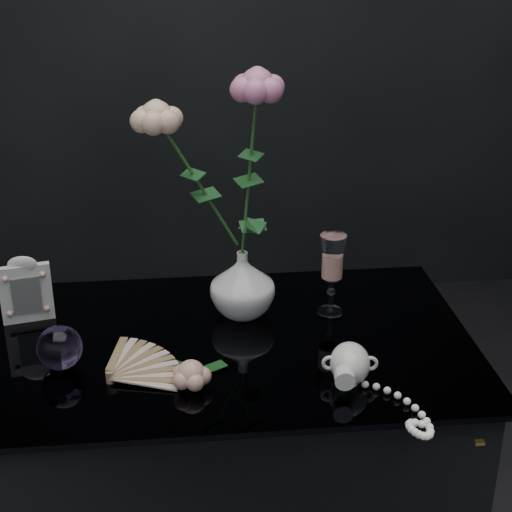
{
  "coord_description": "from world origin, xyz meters",
  "views": [
    {
      "loc": [
        -0.03,
        -1.25,
        1.53
      ],
      "look_at": [
        0.11,
        0.08,
        0.92
      ],
      "focal_mm": 55.0,
      "sensor_mm": 36.0,
      "label": 1
    }
  ],
  "objects_px": {
    "paperweight": "(60,348)",
    "pearl_jar": "(350,362)",
    "picture_frame": "(26,289)",
    "loose_rose": "(191,374)",
    "vase": "(242,284)",
    "wine_glass": "(332,275)"
  },
  "relations": [
    {
      "from": "paperweight",
      "to": "wine_glass",
      "type": "bearing_deg",
      "value": 16.35
    },
    {
      "from": "vase",
      "to": "loose_rose",
      "type": "height_order",
      "value": "vase"
    },
    {
      "from": "wine_glass",
      "to": "loose_rose",
      "type": "xyz_separation_m",
      "value": [
        -0.29,
        -0.24,
        -0.06
      ]
    },
    {
      "from": "wine_glass",
      "to": "pearl_jar",
      "type": "distance_m",
      "value": 0.25
    },
    {
      "from": "wine_glass",
      "to": "paperweight",
      "type": "xyz_separation_m",
      "value": [
        -0.52,
        -0.15,
        -0.05
      ]
    },
    {
      "from": "picture_frame",
      "to": "loose_rose",
      "type": "height_order",
      "value": "picture_frame"
    },
    {
      "from": "loose_rose",
      "to": "pearl_jar",
      "type": "distance_m",
      "value": 0.28
    },
    {
      "from": "vase",
      "to": "loose_rose",
      "type": "distance_m",
      "value": 0.28
    },
    {
      "from": "vase",
      "to": "pearl_jar",
      "type": "relative_size",
      "value": 0.54
    },
    {
      "from": "vase",
      "to": "paperweight",
      "type": "xyz_separation_m",
      "value": [
        -0.34,
        -0.17,
        -0.03
      ]
    },
    {
      "from": "paperweight",
      "to": "loose_rose",
      "type": "xyz_separation_m",
      "value": [
        0.23,
        -0.09,
        -0.02
      ]
    },
    {
      "from": "wine_glass",
      "to": "picture_frame",
      "type": "relative_size",
      "value": 1.21
    },
    {
      "from": "picture_frame",
      "to": "pearl_jar",
      "type": "relative_size",
      "value": 0.56
    },
    {
      "from": "paperweight",
      "to": "loose_rose",
      "type": "distance_m",
      "value": 0.25
    },
    {
      "from": "loose_rose",
      "to": "pearl_jar",
      "type": "xyz_separation_m",
      "value": [
        0.28,
        -0.01,
        0.01
      ]
    },
    {
      "from": "vase",
      "to": "paperweight",
      "type": "distance_m",
      "value": 0.38
    },
    {
      "from": "wine_glass",
      "to": "paperweight",
      "type": "height_order",
      "value": "wine_glass"
    },
    {
      "from": "vase",
      "to": "paperweight",
      "type": "height_order",
      "value": "vase"
    },
    {
      "from": "vase",
      "to": "pearl_jar",
      "type": "bearing_deg",
      "value": -57.67
    },
    {
      "from": "picture_frame",
      "to": "loose_rose",
      "type": "distance_m",
      "value": 0.42
    },
    {
      "from": "paperweight",
      "to": "pearl_jar",
      "type": "xyz_separation_m",
      "value": [
        0.51,
        -0.09,
        -0.0
      ]
    },
    {
      "from": "picture_frame",
      "to": "pearl_jar",
      "type": "height_order",
      "value": "picture_frame"
    }
  ]
}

